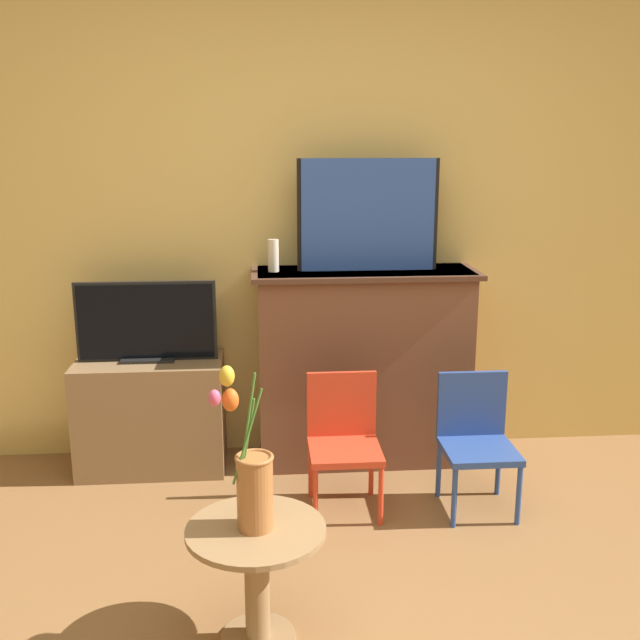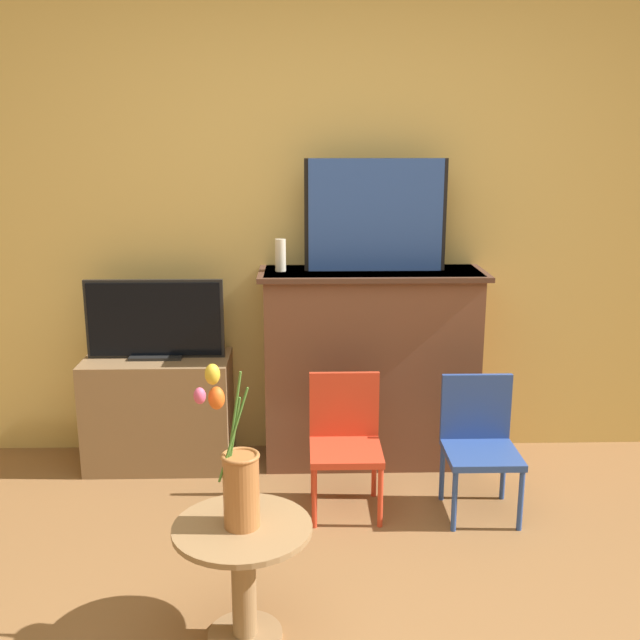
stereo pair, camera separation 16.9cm
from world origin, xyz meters
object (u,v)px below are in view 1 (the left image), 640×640
painting (368,215)px  chair_red (343,435)px  vase_tulips (252,480)px  tv_monitor (146,323)px  chair_blue (476,435)px

painting → chair_red: 1.09m
painting → vase_tulips: size_ratio=1.25×
tv_monitor → vase_tulips: vase_tulips is taller
chair_red → chair_blue: bearing=-4.2°
painting → chair_blue: 1.18m
chair_red → tv_monitor: bearing=152.5°
chair_red → vase_tulips: bearing=-113.2°
painting → chair_red: size_ratio=1.14×
painting → tv_monitor: 1.22m
painting → chair_blue: painting is taller
vase_tulips → tv_monitor: bearing=110.3°
tv_monitor → chair_blue: size_ratio=1.12×
painting → chair_blue: size_ratio=1.14×
painting → chair_red: bearing=-108.4°
chair_blue → vase_tulips: vase_tulips is taller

